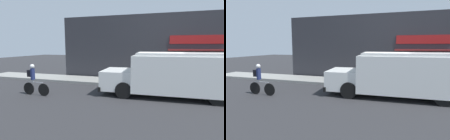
# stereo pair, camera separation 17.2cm
# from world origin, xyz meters

# --- Properties ---
(ground_plane) EXTENTS (70.00, 70.00, 0.00)m
(ground_plane) POSITION_xyz_m (0.00, 0.00, 0.00)
(ground_plane) COLOR #2B2B2D
(sidewalk) EXTENTS (28.00, 2.19, 0.17)m
(sidewalk) POSITION_xyz_m (0.00, 1.09, 0.09)
(sidewalk) COLOR gray
(sidewalk) RESTS_ON ground_plane
(storefront) EXTENTS (15.62, 0.98, 4.92)m
(storefront) POSITION_xyz_m (0.06, 2.41, 2.46)
(storefront) COLOR #2D2D33
(storefront) RESTS_ON ground_plane
(school_bus) EXTENTS (6.90, 2.90, 2.27)m
(school_bus) POSITION_xyz_m (0.75, -1.31, 1.19)
(school_bus) COLOR white
(school_bus) RESTS_ON ground_plane
(cyclist) EXTENTS (1.62, 0.23, 1.67)m
(cyclist) POSITION_xyz_m (-6.39, -3.19, 0.83)
(cyclist) COLOR black
(cyclist) RESTS_ON ground_plane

